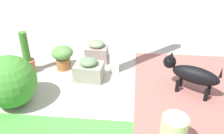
{
  "coord_description": "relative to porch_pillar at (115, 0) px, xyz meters",
  "views": [
    {
      "loc": [
        -0.0,
        3.41,
        2.22
      ],
      "look_at": [
        0.31,
        0.14,
        0.29
      ],
      "focal_mm": 40.34,
      "sensor_mm": 36.0,
      "label": 1
    }
  ],
  "objects": [
    {
      "name": "stone_planter_nearest",
      "position": [
        0.35,
        -0.32,
        -1.02
      ],
      "size": [
        0.39,
        0.32,
        0.39
      ],
      "color": "gray",
      "rests_on": "ground"
    },
    {
      "name": "stone_planter_near",
      "position": [
        0.39,
        0.29,
        -1.03
      ],
      "size": [
        0.48,
        0.37,
        0.37
      ],
      "color": "gray",
      "rests_on": "ground"
    },
    {
      "name": "ceramic_urn",
      "position": [
        -0.78,
        1.59,
        -0.99
      ],
      "size": [
        0.29,
        0.29,
        0.41
      ],
      "primitive_type": "cylinder",
      "color": "beige",
      "rests_on": "ground"
    },
    {
      "name": "terracotta_pot_tall",
      "position": [
        1.43,
        0.18,
        -0.94
      ],
      "size": [
        0.22,
        0.22,
        0.72
      ],
      "color": "#AA5D41",
      "rests_on": "ground"
    },
    {
      "name": "ground_plane",
      "position": [
        -0.3,
        0.25,
        -1.2
      ],
      "size": [
        12.0,
        12.0,
        0.0
      ],
      "primitive_type": "plane",
      "color": "#AEA798"
    },
    {
      "name": "round_shrub",
      "position": [
        1.32,
        1.01,
        -0.84
      ],
      "size": [
        0.71,
        0.71,
        0.71
      ],
      "primitive_type": "sphere",
      "color": "#428C31",
      "rests_on": "ground"
    },
    {
      "name": "porch_pillar",
      "position": [
        0.0,
        0.0,
        0.0
      ],
      "size": [
        0.15,
        0.15,
        2.4
      ],
      "primitive_type": "cube",
      "color": "white",
      "rests_on": "ground"
    },
    {
      "name": "dog",
      "position": [
        -1.14,
        0.54,
        -0.87
      ],
      "size": [
        0.8,
        0.52,
        0.57
      ],
      "color": "black",
      "rests_on": "ground"
    },
    {
      "name": "brick_path",
      "position": [
        -1.25,
        0.54,
        -1.19
      ],
      "size": [
        1.8,
        2.4,
        0.02
      ],
      "primitive_type": "cube",
      "color": "#9D5F55",
      "rests_on": "ground"
    },
    {
      "name": "terracotta_pot_broad",
      "position": [
        0.88,
        0.01,
        -0.96
      ],
      "size": [
        0.36,
        0.36,
        0.41
      ],
      "color": "#9E5D32",
      "rests_on": "ground"
    }
  ]
}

